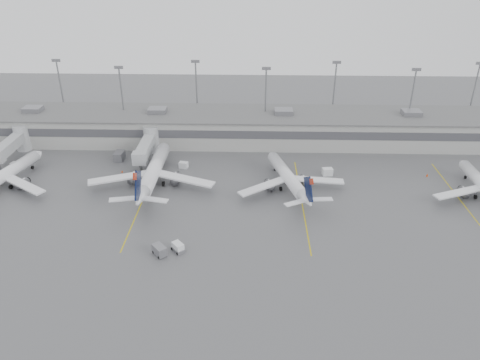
{
  "coord_description": "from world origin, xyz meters",
  "views": [
    {
      "loc": [
        6.5,
        -65.29,
        51.39
      ],
      "look_at": [
        3.95,
        24.0,
        5.0
      ],
      "focal_mm": 35.0,
      "sensor_mm": 36.0,
      "label": 1
    }
  ],
  "objects_px": {
    "jet_mid_left": "(153,172)",
    "jet_far_left": "(3,176)",
    "jet_mid_right": "(289,178)",
    "baggage_tug": "(178,248)"
  },
  "relations": [
    {
      "from": "jet_far_left",
      "to": "jet_mid_left",
      "type": "height_order",
      "value": "jet_mid_left"
    },
    {
      "from": "jet_mid_left",
      "to": "jet_far_left",
      "type": "bearing_deg",
      "value": -175.75
    },
    {
      "from": "jet_mid_left",
      "to": "baggage_tug",
      "type": "distance_m",
      "value": 27.69
    },
    {
      "from": "jet_mid_right",
      "to": "baggage_tug",
      "type": "relative_size",
      "value": 8.98
    },
    {
      "from": "baggage_tug",
      "to": "jet_far_left",
      "type": "bearing_deg",
      "value": 111.8
    },
    {
      "from": "jet_mid_left",
      "to": "baggage_tug",
      "type": "height_order",
      "value": "jet_mid_left"
    },
    {
      "from": "jet_far_left",
      "to": "baggage_tug",
      "type": "height_order",
      "value": "jet_far_left"
    },
    {
      "from": "jet_far_left",
      "to": "jet_mid_right",
      "type": "xyz_separation_m",
      "value": [
        65.55,
        1.01,
        -0.01
      ]
    },
    {
      "from": "jet_mid_right",
      "to": "jet_far_left",
      "type": "bearing_deg",
      "value": 164.88
    },
    {
      "from": "jet_far_left",
      "to": "jet_mid_right",
      "type": "height_order",
      "value": "jet_far_left"
    }
  ]
}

